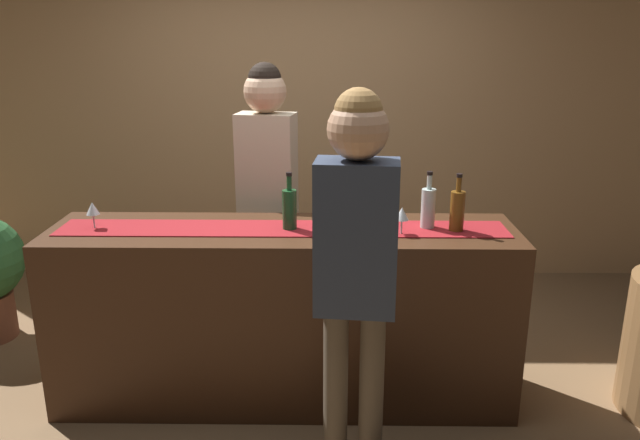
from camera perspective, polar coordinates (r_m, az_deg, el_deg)
The scene contains 12 objects.
ground_plane at distance 3.67m, azimuth -3.16°, elevation -15.45°, with size 10.00×10.00×0.00m, color brown.
back_wall at distance 5.02m, azimuth -1.96°, elevation 11.08°, with size 6.00×0.12×2.90m, color tan.
bar_counter at distance 3.44m, azimuth -3.29°, elevation -8.58°, with size 2.45×0.60×0.98m, color #3D2314.
counter_runner_cloth at distance 3.26m, azimuth -3.43°, elevation -0.78°, with size 2.32×0.28×0.01m, color maroon.
wine_bottle_amber at distance 3.26m, azimuth 12.40°, elevation 0.89°, with size 0.07×0.07×0.30m.
wine_bottle_clear at distance 3.28m, azimuth 9.83°, elevation 1.15°, with size 0.07×0.07×0.30m.
wine_bottle_green at distance 3.21m, azimuth -2.80°, elevation 1.06°, with size 0.07×0.07×0.30m.
wine_glass_near_customer at distance 3.13m, azimuth 4.22°, elevation 0.42°, with size 0.07×0.07×0.14m.
wine_glass_mid_counter at distance 3.16m, azimuth 7.48°, elevation 0.49°, with size 0.07×0.07×0.14m.
wine_glass_far_end at distance 3.43m, azimuth -20.02°, elevation 0.92°, with size 0.07×0.07×0.14m.
bartender at distance 3.79m, azimuth -4.85°, elevation 4.01°, with size 0.37×0.26×1.79m.
customer_sipping at distance 2.60m, azimuth 3.30°, elevation -2.67°, with size 0.36×0.25×1.76m.
Camera 1 is at (0.24, -3.09, 1.98)m, focal length 35.10 mm.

